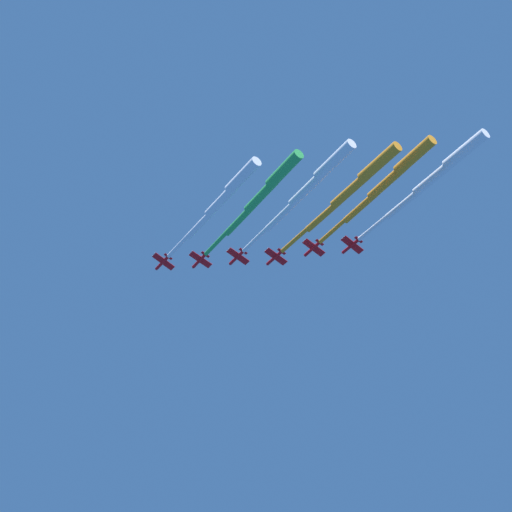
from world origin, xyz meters
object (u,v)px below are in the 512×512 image
jet_lead (221,200)px  jet_starboard_mid (387,182)px  jet_port_mid (351,189)px  jet_port_outer (434,177)px  jet_port_inner (261,195)px  jet_starboard_inner (308,188)px

jet_lead → jet_starboard_mid: (5.81, 52.03, 1.13)m
jet_port_mid → jet_port_outer: size_ratio=1.01×
jet_lead → jet_port_mid: jet_lead is taller
jet_port_inner → jet_starboard_mid: 39.41m
jet_port_mid → jet_port_outer: jet_port_outer is taller
jet_port_inner → jet_starboard_inner: (2.70, 14.60, 0.19)m
jet_starboard_mid → jet_port_mid: bearing=-91.6°
jet_port_mid → jet_starboard_mid: jet_starboard_mid is taller
jet_port_inner → jet_port_outer: (5.26, 53.61, 1.45)m
jet_starboard_mid → jet_port_outer: size_ratio=0.98×
jet_port_inner → jet_port_outer: 53.89m
jet_port_outer → jet_port_inner: bearing=-95.6°
jet_port_mid → jet_starboard_mid: (0.33, 11.45, 2.78)m
jet_starboard_mid → jet_port_inner: bearing=-95.0°
jet_starboard_inner → jet_port_outer: size_ratio=1.03×
jet_starboard_mid → jet_port_outer: jet_starboard_mid is taller
jet_starboard_inner → jet_port_outer: jet_port_outer is taller
jet_port_inner → jet_port_outer: jet_port_outer is taller
jet_port_inner → jet_lead: bearing=-100.6°
jet_port_inner → jet_starboard_mid: size_ratio=1.01×
jet_port_mid → jet_port_outer: (2.18, 25.82, 2.68)m
jet_lead → jet_port_mid: (5.49, 40.58, -1.65)m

